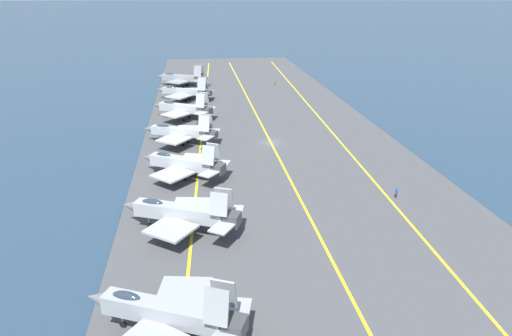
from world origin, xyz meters
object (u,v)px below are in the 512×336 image
at_px(parked_jet_second, 166,312).
at_px(parked_jet_fourth, 184,163).
at_px(crew_green_vest, 275,82).
at_px(crew_blue_vest, 397,192).
at_px(parked_jet_fifth, 181,132).
at_px(parked_jet_sixth, 183,108).
at_px(parked_jet_third, 181,213).
at_px(parked_jet_seventh, 185,91).
at_px(parked_jet_eighth, 182,78).

bearing_deg(parked_jet_second, parked_jet_fourth, -1.66).
bearing_deg(crew_green_vest, parked_jet_second, 165.19).
bearing_deg(crew_green_vest, crew_blue_vest, -177.67).
distance_m(parked_jet_fifth, parked_jet_sixth, 18.12).
xyz_separation_m(parked_jet_second, parked_jet_fourth, (36.76, -1.07, -0.31)).
distance_m(parked_jet_third, parked_jet_seventh, 72.44).
distance_m(parked_jet_eighth, crew_green_vest, 28.93).
xyz_separation_m(parked_jet_sixth, crew_blue_vest, (-47.16, -31.50, -1.71)).
bearing_deg(crew_blue_vest, parked_jet_fifth, 47.40).
relative_size(parked_jet_second, parked_jet_sixth, 1.01).
height_order(parked_jet_second, parked_jet_fourth, parked_jet_second).
relative_size(parked_jet_eighth, crew_green_vest, 9.63).
distance_m(crew_green_vest, crew_blue_vest, 83.83).
bearing_deg(parked_jet_fifth, parked_jet_eighth, 0.69).
xyz_separation_m(parked_jet_second, crew_blue_vest, (24.56, -32.05, -1.74)).
bearing_deg(crew_blue_vest, parked_jet_seventh, 25.17).
distance_m(parked_jet_fourth, parked_jet_fifth, 16.85).
height_order(parked_jet_sixth, parked_jet_eighth, parked_jet_eighth).
bearing_deg(crew_blue_vest, crew_green_vest, 2.33).
distance_m(parked_jet_second, parked_jet_fifth, 53.60).
height_order(parked_jet_third, parked_jet_fifth, parked_jet_third).
distance_m(parked_jet_fifth, crew_green_vest, 61.57).
relative_size(parked_jet_sixth, parked_jet_seventh, 0.94).
relative_size(parked_jet_second, crew_blue_vest, 8.82).
xyz_separation_m(parked_jet_fourth, parked_jet_fifth, (16.84, 0.59, 0.15)).
height_order(parked_jet_fourth, crew_green_vest, parked_jet_fourth).
distance_m(parked_jet_seventh, crew_blue_vest, 73.53).
xyz_separation_m(parked_jet_third, crew_blue_vest, (5.89, -31.03, -1.79)).
bearing_deg(parked_jet_seventh, crew_blue_vest, -154.83).
distance_m(parked_jet_fourth, parked_jet_sixth, 34.97).
height_order(parked_jet_third, parked_jet_seventh, parked_jet_seventh).
relative_size(parked_jet_fifth, crew_green_vest, 8.91).
xyz_separation_m(parked_jet_fourth, parked_jet_eighth, (72.90, 1.27, 0.26)).
xyz_separation_m(parked_jet_fourth, crew_green_vest, (71.56, -27.58, -1.42)).
xyz_separation_m(parked_jet_second, parked_jet_third, (18.67, -1.02, 0.05)).
relative_size(parked_jet_third, parked_jet_seventh, 0.99).
height_order(parked_jet_second, parked_jet_seventh, parked_jet_second).
bearing_deg(crew_blue_vest, parked_jet_second, 127.46).
xyz_separation_m(parked_jet_fifth, crew_green_vest, (54.73, -28.17, -1.57)).
bearing_deg(parked_jet_fifth, crew_green_vest, -27.24).
height_order(parked_jet_fifth, parked_jet_seventh, parked_jet_seventh).
distance_m(parked_jet_second, parked_jet_third, 18.70).
height_order(parked_jet_eighth, crew_green_vest, parked_jet_eighth).
relative_size(parked_jet_second, parked_jet_fifth, 0.98).
height_order(parked_jet_second, parked_jet_eighth, parked_jet_eighth).
height_order(parked_jet_eighth, crew_blue_vest, parked_jet_eighth).
distance_m(parked_jet_third, crew_green_vest, 93.83).
relative_size(parked_jet_third, parked_jet_sixth, 1.05).
bearing_deg(parked_jet_fourth, parked_jet_fifth, 2.01).
bearing_deg(crew_blue_vest, parked_jet_sixth, 33.74).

